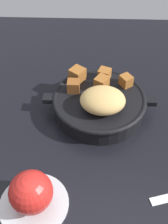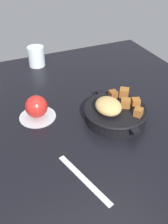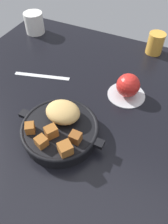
{
  "view_description": "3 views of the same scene",
  "coord_description": "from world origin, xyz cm",
  "px_view_note": "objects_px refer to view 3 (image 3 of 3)",
  "views": [
    {
      "loc": [
        -3.47,
        40.44,
        48.73
      ],
      "look_at": [
        -2.0,
        -1.12,
        5.84
      ],
      "focal_mm": 46.14,
      "sensor_mm": 36.0,
      "label": 1
    },
    {
      "loc": [
        -63.59,
        29.95,
        53.67
      ],
      "look_at": [
        -4.91,
        4.16,
        6.05
      ],
      "focal_mm": 40.72,
      "sensor_mm": 36.0,
      "label": 2
    },
    {
      "loc": [
        16.06,
        -36.6,
        51.17
      ],
      "look_at": [
        -2.0,
        1.3,
        3.14
      ],
      "focal_mm": 34.82,
      "sensor_mm": 36.0,
      "label": 3
    }
  ],
  "objects_px": {
    "red_apple": "(128,85)",
    "juice_glass_amber": "(155,43)",
    "cast_iron_skillet": "(60,128)",
    "ceramic_mug_white": "(34,23)",
    "butter_knife": "(42,76)"
  },
  "relations": [
    {
      "from": "red_apple",
      "to": "juice_glass_amber",
      "type": "height_order",
      "value": "juice_glass_amber"
    },
    {
      "from": "red_apple",
      "to": "juice_glass_amber",
      "type": "relative_size",
      "value": 0.91
    },
    {
      "from": "cast_iron_skillet",
      "to": "ceramic_mug_white",
      "type": "xyz_separation_m",
      "value": [
        -0.39,
        0.45,
        0.01
      ]
    },
    {
      "from": "juice_glass_amber",
      "to": "ceramic_mug_white",
      "type": "bearing_deg",
      "value": -172.32
    },
    {
      "from": "red_apple",
      "to": "ceramic_mug_white",
      "type": "bearing_deg",
      "value": 156.79
    },
    {
      "from": "butter_knife",
      "to": "juice_glass_amber",
      "type": "height_order",
      "value": "juice_glass_amber"
    },
    {
      "from": "red_apple",
      "to": "juice_glass_amber",
      "type": "xyz_separation_m",
      "value": [
        0.02,
        0.29,
        -0.0
      ]
    },
    {
      "from": "butter_knife",
      "to": "ceramic_mug_white",
      "type": "height_order",
      "value": "ceramic_mug_white"
    },
    {
      "from": "red_apple",
      "to": "juice_glass_amber",
      "type": "bearing_deg",
      "value": 85.91
    },
    {
      "from": "red_apple",
      "to": "ceramic_mug_white",
      "type": "height_order",
      "value": "ceramic_mug_white"
    },
    {
      "from": "cast_iron_skillet",
      "to": "red_apple",
      "type": "relative_size",
      "value": 3.38
    },
    {
      "from": "cast_iron_skillet",
      "to": "butter_knife",
      "type": "bearing_deg",
      "value": 134.12
    },
    {
      "from": "red_apple",
      "to": "butter_knife",
      "type": "bearing_deg",
      "value": -172.86
    },
    {
      "from": "ceramic_mug_white",
      "to": "juice_glass_amber",
      "type": "relative_size",
      "value": 1.07
    },
    {
      "from": "juice_glass_amber",
      "to": "butter_knife",
      "type": "bearing_deg",
      "value": -135.19
    }
  ]
}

